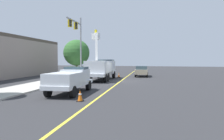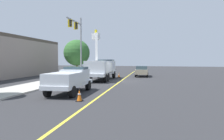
# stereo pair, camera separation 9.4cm
# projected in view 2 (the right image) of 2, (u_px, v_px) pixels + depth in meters

# --- Properties ---
(ground) EXTENTS (120.00, 120.00, 0.00)m
(ground) POSITION_uv_depth(u_px,v_px,m) (120.00, 81.00, 25.18)
(ground) COLOR #2D2D30
(sidewalk_far_side) EXTENTS (60.06, 9.58, 0.12)m
(sidewalk_far_side) POSITION_uv_depth(u_px,v_px,m) (61.00, 80.00, 26.62)
(sidewalk_far_side) COLOR #B2ADA3
(sidewalk_far_side) RESTS_ON ground
(lane_centre_stripe) EXTENTS (49.77, 5.16, 0.01)m
(lane_centre_stripe) POSITION_uv_depth(u_px,v_px,m) (120.00, 81.00, 25.18)
(lane_centre_stripe) COLOR yellow
(lane_centre_stripe) RESTS_ON ground
(utility_bucket_truck) EXTENTS (8.41, 3.31, 6.73)m
(utility_bucket_truck) POSITION_uv_depth(u_px,v_px,m) (102.00, 68.00, 26.94)
(utility_bucket_truck) COLOR silver
(utility_bucket_truck) RESTS_ON ground
(service_pickup_truck) EXTENTS (5.78, 2.65, 2.06)m
(service_pickup_truck) POSITION_uv_depth(u_px,v_px,m) (70.00, 79.00, 16.25)
(service_pickup_truck) COLOR silver
(service_pickup_truck) RESTS_ON ground
(passing_minivan) EXTENTS (4.97, 2.37, 1.69)m
(passing_minivan) POSITION_uv_depth(u_px,v_px,m) (142.00, 70.00, 32.54)
(passing_minivan) COLOR tan
(passing_minivan) RESTS_ON ground
(traffic_cone_leading) EXTENTS (0.40, 0.40, 0.75)m
(traffic_cone_leading) POSITION_uv_depth(u_px,v_px,m) (79.00, 96.00, 13.15)
(traffic_cone_leading) COLOR black
(traffic_cone_leading) RESTS_ON ground
(traffic_cone_mid_front) EXTENTS (0.40, 0.40, 0.74)m
(traffic_cone_mid_front) POSITION_uv_depth(u_px,v_px,m) (119.00, 75.00, 30.80)
(traffic_cone_mid_front) COLOR black
(traffic_cone_mid_front) RESTS_ON ground
(traffic_signal_mast) EXTENTS (5.40, 0.82, 8.97)m
(traffic_signal_mast) POSITION_uv_depth(u_px,v_px,m) (78.00, 37.00, 29.62)
(traffic_signal_mast) COLOR gray
(traffic_signal_mast) RESTS_ON ground
(street_tree_right) EXTENTS (4.52, 4.52, 6.13)m
(street_tree_right) POSITION_uv_depth(u_px,v_px,m) (77.00, 53.00, 35.48)
(street_tree_right) COLOR brown
(street_tree_right) RESTS_ON ground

